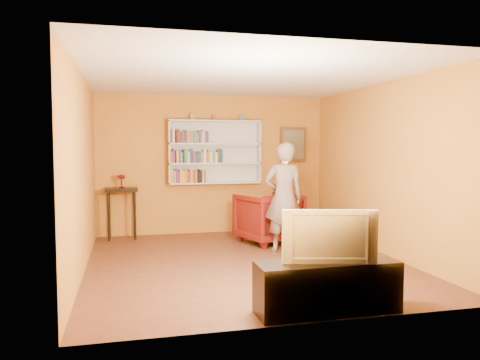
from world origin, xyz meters
name	(u,v)px	position (x,y,z in m)	size (l,w,h in m)	color
room_shell	(244,194)	(0.00, 0.00, 1.02)	(5.30, 5.80, 2.88)	#4F2A19
bookshelf	(214,152)	(0.00, 2.41, 1.59)	(1.80, 0.29, 1.23)	silver
books_row_lower	(188,176)	(-0.54, 2.30, 1.13)	(0.66, 0.19, 0.27)	gold
books_row_middle	(197,157)	(-0.36, 2.30, 1.51)	(1.00, 0.19, 0.27)	#B9331C
books_row_upper	(189,137)	(-0.50, 2.30, 1.89)	(0.72, 0.19, 0.26)	maroon
ornament_left	(192,117)	(-0.43, 2.35, 2.27)	(0.09, 0.09, 0.12)	#A97C30
ornament_centre	(214,118)	(-0.01, 2.35, 2.26)	(0.07, 0.07, 0.10)	maroon
ornament_right	(241,118)	(0.52, 2.35, 2.27)	(0.08, 0.08, 0.11)	slate
framed_painting	(293,144)	(1.65, 2.46, 1.75)	(0.55, 0.05, 0.70)	brown
console_table	(122,197)	(-1.77, 2.25, 0.78)	(0.58, 0.44, 0.94)	black
ruby_lustre	(121,178)	(-1.77, 2.25, 1.12)	(0.15, 0.15, 0.25)	maroon
armchair	(268,218)	(0.76, 1.27, 0.44)	(0.95, 0.97, 0.89)	#4C0505
person	(284,197)	(0.79, 0.52, 0.88)	(0.64, 0.42, 1.77)	#6B594E
game_remote	(285,162)	(0.68, 0.18, 1.46)	(0.04, 0.15, 0.04)	white
tv_cabinet	(327,287)	(0.31, -2.25, 0.26)	(1.48, 0.44, 0.53)	black
television	(328,235)	(0.31, -2.25, 0.80)	(0.95, 0.12, 0.55)	black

